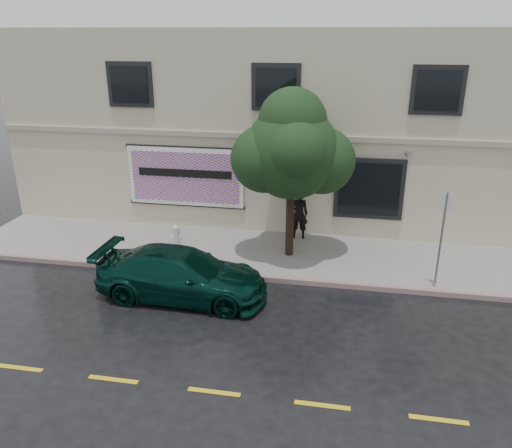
% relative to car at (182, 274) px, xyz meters
% --- Properties ---
extents(ground, '(90.00, 90.00, 0.00)m').
position_rel_car_xyz_m(ground, '(1.85, -0.18, -0.68)').
color(ground, black).
rests_on(ground, ground).
extents(sidewalk, '(20.00, 3.50, 0.15)m').
position_rel_car_xyz_m(sidewalk, '(1.85, 3.07, -0.61)').
color(sidewalk, '#9D9B94').
rests_on(sidewalk, ground).
extents(curb, '(20.00, 0.18, 0.16)m').
position_rel_car_xyz_m(curb, '(1.85, 1.32, -0.61)').
color(curb, gray).
rests_on(curb, ground).
extents(road_marking, '(19.00, 0.12, 0.01)m').
position_rel_car_xyz_m(road_marking, '(1.85, -3.68, -0.68)').
color(road_marking, gold).
rests_on(road_marking, ground).
extents(building, '(20.00, 8.12, 7.00)m').
position_rel_car_xyz_m(building, '(1.86, 8.82, 2.82)').
color(building, beige).
rests_on(building, ground).
extents(billboard, '(4.30, 0.16, 2.20)m').
position_rel_car_xyz_m(billboard, '(-1.35, 4.74, 1.37)').
color(billboard, white).
rests_on(billboard, ground).
extents(car, '(4.75, 2.24, 1.36)m').
position_rel_car_xyz_m(car, '(0.00, 0.00, 0.00)').
color(car, black).
rests_on(car, ground).
extents(pedestrian, '(0.70, 0.53, 1.74)m').
position_rel_car_xyz_m(pedestrian, '(2.76, 4.42, 0.34)').
color(pedestrian, black).
rests_on(pedestrian, sidewalk).
extents(umbrella, '(1.21, 1.21, 0.80)m').
position_rel_car_xyz_m(umbrella, '(2.76, 4.42, 1.61)').
color(umbrella, black).
rests_on(umbrella, pedestrian).
extents(street_tree, '(2.85, 2.85, 4.78)m').
position_rel_car_xyz_m(street_tree, '(2.61, 3.00, 2.81)').
color(street_tree, black).
rests_on(street_tree, sidewalk).
extents(fire_hydrant, '(0.33, 0.31, 0.81)m').
position_rel_car_xyz_m(fire_hydrant, '(-1.11, 2.82, -0.14)').
color(fire_hydrant, silver).
rests_on(fire_hydrant, sidewalk).
extents(sign_pole, '(0.33, 0.13, 2.79)m').
position_rel_car_xyz_m(sign_pole, '(6.90, 1.52, 1.13)').
color(sign_pole, gray).
rests_on(sign_pole, sidewalk).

